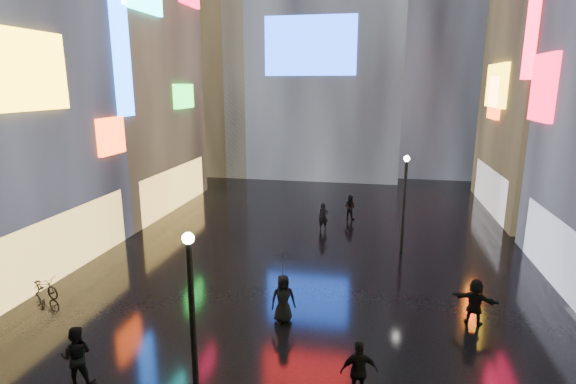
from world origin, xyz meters
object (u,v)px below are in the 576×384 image
(lamp_far, at_px, (404,199))
(pedestrian_3, at_px, (359,371))
(lamp_near, at_px, (192,316))
(bicycle, at_px, (43,287))

(lamp_far, xyz_separation_m, pedestrian_3, (-1.74, -12.15, -2.04))
(lamp_near, height_order, lamp_far, same)
(lamp_near, relative_size, lamp_far, 1.00)
(pedestrian_3, bearing_deg, lamp_far, -112.38)
(lamp_near, xyz_separation_m, bicycle, (-9.05, 5.31, -2.49))
(lamp_far, height_order, bicycle, lamp_far)
(pedestrian_3, xyz_separation_m, bicycle, (-13.30, 3.83, -0.45))
(lamp_far, bearing_deg, lamp_near, -113.71)
(lamp_far, height_order, pedestrian_3, lamp_far)
(lamp_far, xyz_separation_m, bicycle, (-15.04, -8.32, -2.49))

